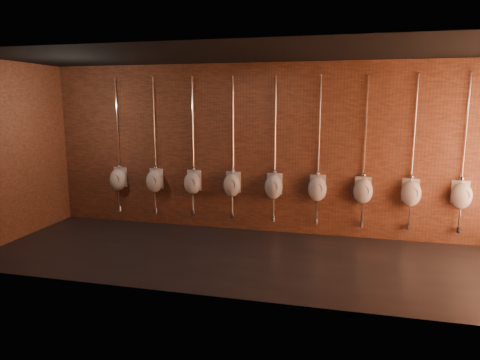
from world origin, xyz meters
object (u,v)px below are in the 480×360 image
object	(u,v)px
urinal_2	(193,182)
urinal_3	(232,184)
urinal_1	(155,181)
urinal_4	(274,186)
urinal_7	(411,192)
urinal_6	(363,190)
urinal_8	(461,195)
urinal_5	(317,188)
urinal_0	(118,179)

from	to	relation	value
urinal_2	urinal_3	size ratio (longest dim) A/B	1.00
urinal_1	urinal_2	size ratio (longest dim) A/B	1.00
urinal_2	urinal_1	bearing A→B (deg)	180.00
urinal_4	urinal_7	xyz separation A→B (m)	(2.43, 0.00, 0.00)
urinal_6	urinal_8	bearing A→B (deg)	0.00
urinal_3	urinal_8	distance (m)	4.05
urinal_3	urinal_7	bearing A→B (deg)	0.00
urinal_5	urinal_8	world-z (taller)	same
urinal_5	urinal_3	bearing A→B (deg)	180.00
urinal_5	urinal_6	distance (m)	0.81
urinal_2	urinal_0	bearing A→B (deg)	180.00
urinal_0	urinal_5	distance (m)	4.05
urinal_8	urinal_5	bearing A→B (deg)	180.00
urinal_0	urinal_5	bearing A→B (deg)	0.00
urinal_4	urinal_7	bearing A→B (deg)	0.00
urinal_2	urinal_7	world-z (taller)	same
urinal_0	urinal_5	xyz separation A→B (m)	(4.05, 0.00, 0.00)
urinal_0	urinal_4	world-z (taller)	same
urinal_3	urinal_8	world-z (taller)	same
urinal_1	urinal_6	bearing A→B (deg)	0.00
urinal_0	urinal_3	world-z (taller)	same
urinal_4	urinal_1	bearing A→B (deg)	180.00
urinal_3	urinal_5	bearing A→B (deg)	0.00
urinal_3	urinal_6	distance (m)	2.43
urinal_0	urinal_1	world-z (taller)	same
urinal_2	urinal_7	distance (m)	4.05
urinal_7	urinal_1	bearing A→B (deg)	180.00
urinal_1	urinal_5	xyz separation A→B (m)	(3.24, 0.00, 0.00)
urinal_3	urinal_5	distance (m)	1.62
urinal_6	urinal_4	bearing A→B (deg)	180.00
urinal_3	urinal_6	xyz separation A→B (m)	(2.43, 0.00, 0.00)
urinal_3	urinal_7	size ratio (longest dim) A/B	1.00
urinal_4	urinal_8	xyz separation A→B (m)	(3.24, 0.00, 0.00)
urinal_2	urinal_6	size ratio (longest dim) A/B	1.00
urinal_1	urinal_5	size ratio (longest dim) A/B	1.00
urinal_2	urinal_8	bearing A→B (deg)	0.00
urinal_4	urinal_6	bearing A→B (deg)	0.00
urinal_1	urinal_2	xyz separation A→B (m)	(0.81, 0.00, 0.00)
urinal_5	urinal_6	world-z (taller)	same
urinal_4	urinal_3	bearing A→B (deg)	180.00
urinal_3	urinal_6	bearing A→B (deg)	0.00
urinal_0	urinal_8	bearing A→B (deg)	0.00
urinal_1	urinal_0	bearing A→B (deg)	180.00
urinal_2	urinal_8	xyz separation A→B (m)	(4.86, 0.00, 0.00)
urinal_2	urinal_7	bearing A→B (deg)	0.00
urinal_1	urinal_8	xyz separation A→B (m)	(5.67, 0.00, 0.00)
urinal_6	urinal_7	bearing A→B (deg)	0.00
urinal_1	urinal_5	distance (m)	3.24
urinal_2	urinal_8	size ratio (longest dim) A/B	1.00
urinal_7	urinal_8	world-z (taller)	same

